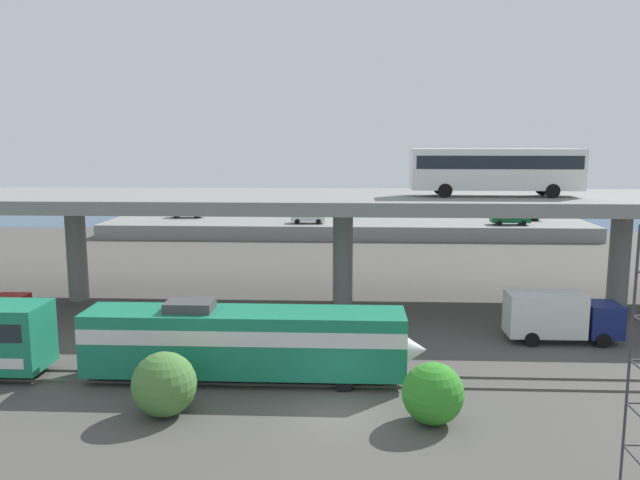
% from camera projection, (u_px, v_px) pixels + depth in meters
% --- Properties ---
extents(ground_plane, '(260.00, 260.00, 0.00)m').
position_uv_depth(ground_plane, '(337.00, 414.00, 29.20)').
color(ground_plane, '#4C4944').
extents(rail_strip_near, '(110.00, 0.12, 0.12)m').
position_uv_depth(rail_strip_near, '(338.00, 386.00, 32.39)').
color(rail_strip_near, '#59544C').
rests_on(rail_strip_near, ground_plane).
extents(rail_strip_far, '(110.00, 0.12, 0.12)m').
position_uv_depth(rail_strip_far, '(339.00, 375.00, 33.89)').
color(rail_strip_far, '#59544C').
rests_on(rail_strip_far, ground_plane).
extents(train_locomotive, '(17.50, 3.04, 4.18)m').
position_uv_depth(train_locomotive, '(261.00, 339.00, 32.99)').
color(train_locomotive, '#197A56').
rests_on(train_locomotive, ground_plane).
extents(highway_overpass, '(96.00, 12.39, 8.24)m').
position_uv_depth(highway_overpass, '(343.00, 205.00, 47.75)').
color(highway_overpass, gray).
rests_on(highway_overpass, ground_plane).
extents(transit_bus_on_overpass, '(12.00, 2.68, 3.40)m').
position_uv_depth(transit_bus_on_overpass, '(496.00, 168.00, 45.88)').
color(transit_bus_on_overpass, silver).
rests_on(transit_bus_on_overpass, highway_overpass).
extents(service_truck_west, '(6.80, 2.46, 3.04)m').
position_uv_depth(service_truck_west, '(559.00, 316.00, 39.41)').
color(service_truck_west, navy).
rests_on(service_truck_west, ground_plane).
extents(pier_parking_lot, '(61.94, 11.39, 1.77)m').
position_uv_depth(pier_parking_lot, '(346.00, 228.00, 83.32)').
color(pier_parking_lot, gray).
rests_on(pier_parking_lot, ground_plane).
extents(parked_car_0, '(4.30, 1.96, 1.50)m').
position_uv_depth(parked_car_0, '(308.00, 217.00, 80.93)').
color(parked_car_0, silver).
rests_on(parked_car_0, pier_parking_lot).
extents(parked_car_1, '(4.35, 1.83, 1.50)m').
position_uv_depth(parked_car_1, '(524.00, 214.00, 83.75)').
color(parked_car_1, navy).
rests_on(parked_car_1, pier_parking_lot).
extents(parked_car_2, '(4.69, 1.91, 1.50)m').
position_uv_depth(parked_car_2, '(510.00, 219.00, 79.44)').
color(parked_car_2, '#0C4C26').
rests_on(parked_car_2, pier_parking_lot).
extents(parked_car_3, '(4.49, 1.82, 1.50)m').
position_uv_depth(parked_car_3, '(188.00, 212.00, 86.60)').
color(parked_car_3, '#9E998C').
rests_on(parked_car_3, pier_parking_lot).
extents(harbor_water, '(140.00, 36.00, 0.01)m').
position_uv_depth(harbor_water, '(347.00, 214.00, 106.15)').
color(harbor_water, navy).
rests_on(harbor_water, ground_plane).
extents(shrub_left, '(2.92, 2.92, 2.92)m').
position_uv_depth(shrub_left, '(164.00, 384.00, 28.90)').
color(shrub_left, '#467736').
rests_on(shrub_left, ground_plane).
extents(shrub_right, '(2.73, 2.73, 2.73)m').
position_uv_depth(shrub_right, '(433.00, 393.00, 28.10)').
color(shrub_right, '#318C26').
rests_on(shrub_right, ground_plane).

